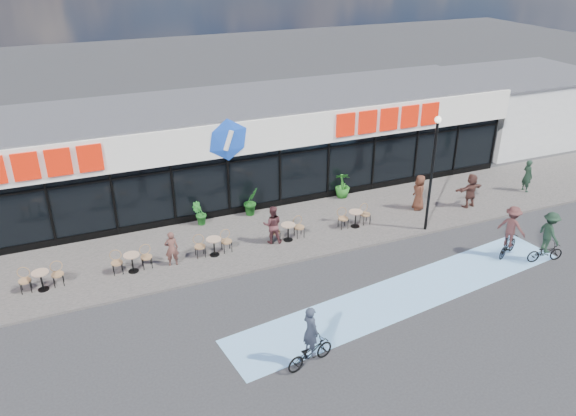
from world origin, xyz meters
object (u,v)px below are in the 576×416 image
(potted_plant_mid, at_px, (251,201))
(cyclist_a, at_px, (511,232))
(pedestrian_c, at_px, (471,190))
(potted_plant_left, at_px, (200,214))
(pedestrian_a, at_px, (419,192))
(patron_right, at_px, (272,225))
(patron_left, at_px, (172,249))
(cyclist_b, at_px, (548,239))
(potted_plant_right, at_px, (343,185))
(lamp_post, at_px, (433,165))
(pedestrian_b, at_px, (527,176))

(potted_plant_mid, xyz_separation_m, cyclist_a, (8.37, -7.33, 0.29))
(potted_plant_mid, distance_m, pedestrian_c, 10.29)
(potted_plant_left, bearing_deg, pedestrian_a, -13.44)
(cyclist_a, bearing_deg, pedestrian_a, 101.22)
(pedestrian_a, bearing_deg, patron_right, -71.76)
(patron_left, bearing_deg, potted_plant_mid, -141.45)
(pedestrian_a, bearing_deg, potted_plant_left, -88.16)
(patron_right, relative_size, pedestrian_a, 0.98)
(patron_right, xyz_separation_m, pedestrian_a, (7.47, 0.39, 0.02))
(patron_right, height_order, cyclist_a, cyclist_a)
(patron_left, relative_size, pedestrian_a, 0.86)
(pedestrian_a, distance_m, cyclist_b, 6.13)
(potted_plant_left, bearing_deg, potted_plant_right, 1.66)
(potted_plant_mid, bearing_deg, cyclist_a, -41.21)
(patron_right, height_order, pedestrian_c, pedestrian_c)
(cyclist_a, bearing_deg, potted_plant_left, 146.28)
(lamp_post, height_order, cyclist_b, lamp_post)
(pedestrian_c, height_order, cyclist_a, cyclist_a)
(potted_plant_right, distance_m, cyclist_a, 8.27)
(pedestrian_c, relative_size, cyclist_b, 0.78)
(lamp_post, xyz_separation_m, potted_plant_right, (-1.78, 4.43, -2.39))
(pedestrian_b, distance_m, pedestrian_c, 3.84)
(patron_left, relative_size, cyclist_a, 0.67)
(lamp_post, distance_m, potted_plant_left, 10.23)
(lamp_post, xyz_separation_m, pedestrian_c, (3.25, 1.13, -2.20))
(cyclist_a, xyz_separation_m, cyclist_b, (1.04, -0.92, -0.06))
(lamp_post, relative_size, patron_left, 3.52)
(potted_plant_right, bearing_deg, pedestrian_c, -33.20)
(pedestrian_c, bearing_deg, potted_plant_mid, -22.80)
(patron_right, bearing_deg, cyclist_a, 171.53)
(potted_plant_mid, distance_m, potted_plant_right, 4.75)
(pedestrian_b, height_order, pedestrian_c, pedestrian_c)
(cyclist_a, height_order, cyclist_b, cyclist_a)
(lamp_post, xyz_separation_m, potted_plant_left, (-8.98, 4.22, -2.49))
(lamp_post, relative_size, cyclist_b, 2.38)
(potted_plant_left, bearing_deg, cyclist_a, -33.72)
(lamp_post, distance_m, pedestrian_a, 3.00)
(pedestrian_a, distance_m, pedestrian_b, 6.20)
(potted_plant_mid, relative_size, pedestrian_b, 0.79)
(potted_plant_right, relative_size, pedestrian_b, 0.77)
(patron_right, distance_m, pedestrian_b, 13.66)
(patron_right, bearing_deg, potted_plant_right, -128.96)
(patron_left, distance_m, pedestrian_c, 14.08)
(lamp_post, distance_m, pedestrian_b, 7.56)
(potted_plant_right, height_order, cyclist_b, cyclist_b)
(patron_right, bearing_deg, potted_plant_left, -29.40)
(lamp_post, xyz_separation_m, patron_right, (-6.59, 1.48, -2.20))
(patron_left, bearing_deg, lamp_post, 176.48)
(pedestrian_b, relative_size, cyclist_a, 0.76)
(lamp_post, bearing_deg, pedestrian_a, 64.85)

